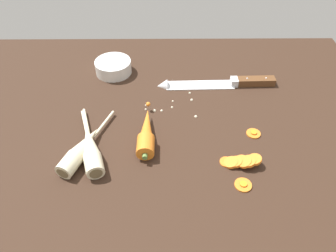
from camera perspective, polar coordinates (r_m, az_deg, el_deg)
name	(u,v)px	position (r cm, az deg, el deg)	size (l,w,h in cm)	color
ground_plane	(168,130)	(84.46, -0.01, -0.78)	(120.00, 90.00, 4.00)	#332116
chefs_knife	(216,83)	(96.89, 8.47, 7.47)	(34.77, 4.87, 4.18)	silver
whole_carrot	(148,133)	(78.23, -3.51, -1.16)	(4.22, 19.48, 4.20)	orange
parsnip_front	(92,149)	(76.45, -13.25, -4.06)	(9.16, 21.90, 4.00)	beige
parsnip_mid_left	(83,150)	(76.93, -14.81, -4.06)	(10.58, 21.95, 4.00)	beige
parsnip_mid_right	(93,149)	(76.43, -13.11, -4.05)	(9.01, 22.50, 4.00)	beige
carrot_slice_stack	(242,161)	(75.14, 13.02, -6.12)	(9.24, 4.21, 2.94)	orange
carrot_slice_stray_near	(245,184)	(72.17, 13.53, -10.02)	(3.73, 3.73, 0.70)	orange
carrot_slice_stray_mid	(255,133)	(83.35, 15.21, -1.20)	(3.53, 3.53, 0.70)	orange
prep_bowl	(115,66)	(101.81, -9.41, 10.35)	(11.00, 11.00, 4.00)	white
mince_crumbs	(175,106)	(88.10, 1.17, 3.54)	(14.12, 10.91, 0.89)	beige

